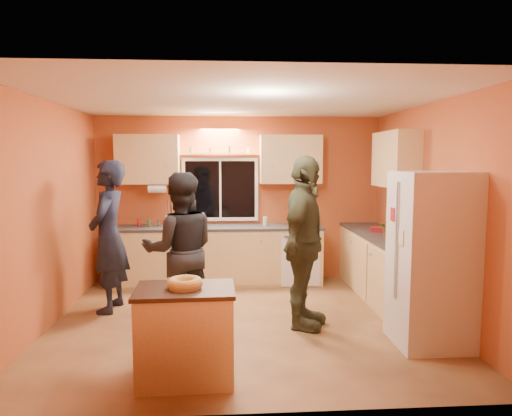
{
  "coord_description": "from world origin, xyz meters",
  "views": [
    {
      "loc": [
        -0.21,
        -5.27,
        1.91
      ],
      "look_at": [
        0.16,
        0.4,
        1.32
      ],
      "focal_mm": 32.0,
      "sensor_mm": 36.0,
      "label": 1
    }
  ],
  "objects": [
    {
      "name": "person_left",
      "position": [
        -1.69,
        0.52,
        0.96
      ],
      "size": [
        0.51,
        0.73,
        1.91
      ],
      "primitive_type": "imported",
      "rotation": [
        0.0,
        0.0,
        -1.64
      ],
      "color": "black",
      "rests_on": "ground"
    },
    {
      "name": "utensil_crock",
      "position": [
        -1.07,
        1.71,
        0.99
      ],
      "size": [
        0.14,
        0.14,
        0.17
      ],
      "primitive_type": "cylinder",
      "color": "beige",
      "rests_on": "back_counter"
    },
    {
      "name": "right_counter",
      "position": [
        1.95,
        0.5,
        0.45
      ],
      "size": [
        0.62,
        1.84,
        0.9
      ],
      "color": "tan",
      "rests_on": "ground"
    },
    {
      "name": "refrigerator",
      "position": [
        1.89,
        -0.8,
        0.9
      ],
      "size": [
        0.72,
        0.7,
        1.8
      ],
      "primitive_type": "cube",
      "color": "silver",
      "rests_on": "ground"
    },
    {
      "name": "potted_plant",
      "position": [
        1.88,
        0.36,
        1.05
      ],
      "size": [
        0.32,
        0.3,
        0.29
      ],
      "primitive_type": "imported",
      "rotation": [
        0.0,
        0.0,
        0.33
      ],
      "color": "gray",
      "rests_on": "right_counter"
    },
    {
      "name": "ground",
      "position": [
        0.0,
        0.0,
        0.0
      ],
      "size": [
        4.5,
        4.5,
        0.0
      ],
      "primitive_type": "plane",
      "color": "brown",
      "rests_on": "ground"
    },
    {
      "name": "back_counter",
      "position": [
        0.01,
        1.7,
        0.45
      ],
      "size": [
        4.23,
        0.62,
        0.9
      ],
      "color": "tan",
      "rests_on": "ground"
    },
    {
      "name": "person_right",
      "position": [
        0.67,
        -0.22,
        0.98
      ],
      "size": [
        0.88,
        1.25,
        1.97
      ],
      "primitive_type": "imported",
      "rotation": [
        0.0,
        0.0,
        1.18
      ],
      "color": "#383D26",
      "rests_on": "ground"
    },
    {
      "name": "room_shell",
      "position": [
        0.12,
        0.41,
        1.62
      ],
      "size": [
        4.54,
        4.04,
        2.61
      ],
      "color": "#B2502D",
      "rests_on": "ground"
    },
    {
      "name": "person_center",
      "position": [
        -0.74,
        -0.11,
        0.89
      ],
      "size": [
        0.96,
        0.8,
        1.78
      ],
      "primitive_type": "imported",
      "rotation": [
        0.0,
        0.0,
        3.3
      ],
      "color": "black",
      "rests_on": "ground"
    },
    {
      "name": "island",
      "position": [
        -0.57,
        -1.42,
        0.42
      ],
      "size": [
        0.87,
        0.6,
        0.82
      ],
      "rotation": [
        0.0,
        0.0,
        0.03
      ],
      "color": "tan",
      "rests_on": "ground"
    },
    {
      "name": "mixing_bowl",
      "position": [
        1.01,
        1.69,
        0.94
      ],
      "size": [
        0.37,
        0.37,
        0.08
      ],
      "primitive_type": "imported",
      "rotation": [
        0.0,
        0.0,
        0.15
      ],
      "color": "black",
      "rests_on": "back_counter"
    },
    {
      "name": "bundt_pastry",
      "position": [
        -0.57,
        -1.42,
        0.87
      ],
      "size": [
        0.31,
        0.31,
        0.09
      ],
      "primitive_type": "torus",
      "color": "#DCB45A",
      "rests_on": "island"
    },
    {
      "name": "red_box",
      "position": [
        1.92,
        1.0,
        0.94
      ],
      "size": [
        0.19,
        0.16,
        0.07
      ],
      "primitive_type": "cube",
      "rotation": [
        0.0,
        0.0,
        -0.28
      ],
      "color": "#AC1A1C",
      "rests_on": "right_counter"
    }
  ]
}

